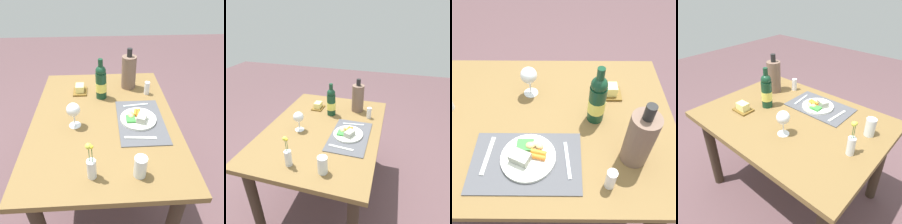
# 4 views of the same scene
# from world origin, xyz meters

# --- Properties ---
(ground_plane) EXTENTS (8.00, 8.00, 0.00)m
(ground_plane) POSITION_xyz_m (0.00, 0.00, 0.00)
(ground_plane) COLOR brown
(dining_table) EXTENTS (1.23, 0.91, 0.71)m
(dining_table) POSITION_xyz_m (0.00, 0.00, 0.59)
(dining_table) COLOR brown
(dining_table) RESTS_ON ground_plane
(placemat) EXTENTS (0.45, 0.29, 0.01)m
(placemat) POSITION_xyz_m (-0.06, -0.23, 0.71)
(placemat) COLOR #4B4C52
(placemat) RESTS_ON dining_table
(dinner_plate) EXTENTS (0.23, 0.23, 0.05)m
(dinner_plate) POSITION_xyz_m (-0.05, -0.21, 0.73)
(dinner_plate) COLOR white
(dinner_plate) RESTS_ON placemat
(fork) EXTENTS (0.03, 0.18, 0.00)m
(fork) POSITION_xyz_m (-0.22, -0.20, 0.72)
(fork) COLOR silver
(fork) RESTS_ON placemat
(knife) EXTENTS (0.03, 0.17, 0.00)m
(knife) POSITION_xyz_m (0.11, -0.22, 0.72)
(knife) COLOR silver
(knife) RESTS_ON placemat
(wine_bottle) EXTENTS (0.08, 0.08, 0.29)m
(wine_bottle) POSITION_xyz_m (0.24, 0.01, 0.83)
(wine_bottle) COLOR #133A24
(wine_bottle) RESTS_ON dining_table
(salt_shaker) EXTENTS (0.04, 0.04, 0.10)m
(salt_shaker) POSITION_xyz_m (0.27, -0.33, 0.76)
(salt_shaker) COLOR white
(salt_shaker) RESTS_ON dining_table
(flower_vase) EXTENTS (0.04, 0.04, 0.21)m
(flower_vase) POSITION_xyz_m (-0.47, 0.07, 0.78)
(flower_vase) COLOR silver
(flower_vase) RESTS_ON dining_table
(cooler_bottle) EXTENTS (0.11, 0.11, 0.31)m
(cooler_bottle) POSITION_xyz_m (0.38, -0.20, 0.84)
(cooler_bottle) COLOR brown
(cooler_bottle) RESTS_ON dining_table
(water_tumbler) EXTENTS (0.06, 0.06, 0.11)m
(water_tumbler) POSITION_xyz_m (-0.47, -0.16, 0.76)
(water_tumbler) COLOR silver
(water_tumbler) RESTS_ON dining_table
(wine_glass) EXTENTS (0.08, 0.08, 0.16)m
(wine_glass) POSITION_xyz_m (-0.08, 0.18, 0.82)
(wine_glass) COLOR white
(wine_glass) RESTS_ON dining_table
(butter_dish) EXTENTS (0.13, 0.10, 0.06)m
(butter_dish) POSITION_xyz_m (0.32, 0.17, 0.73)
(butter_dish) COLOR brown
(butter_dish) RESTS_ON dining_table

